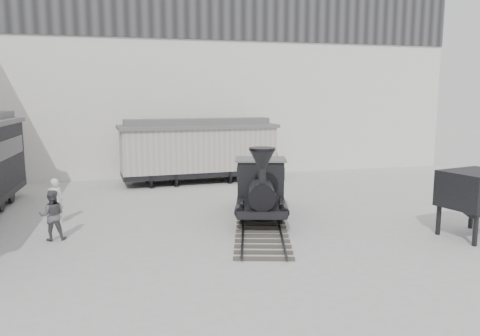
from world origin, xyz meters
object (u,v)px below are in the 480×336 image
object	(u,v)px
locomotive	(261,192)
visitor_b	(52,215)
boxcar	(198,149)
visitor_a	(55,201)
coal_hopper	(475,194)

from	to	relation	value
locomotive	visitor_b	xyz separation A→B (m)	(-7.48, -0.77, -0.24)
locomotive	boxcar	xyz separation A→B (m)	(-0.99, 8.49, 0.77)
boxcar	locomotive	bearing A→B (deg)	-86.89
locomotive	visitor_a	size ratio (longest dim) A/B	4.93
locomotive	boxcar	bearing A→B (deg)	112.42
coal_hopper	locomotive	bearing A→B (deg)	135.23
coal_hopper	visitor_a	bearing A→B (deg)	146.43
locomotive	coal_hopper	xyz separation A→B (m)	(6.37, -4.00, 0.39)
visitor_b	visitor_a	bearing A→B (deg)	-88.03
visitor_a	visitor_b	distance (m)	2.14
locomotive	boxcar	world-z (taller)	boxcar
locomotive	visitor_b	world-z (taller)	locomotive
visitor_a	locomotive	bearing A→B (deg)	149.90
visitor_b	coal_hopper	world-z (taller)	coal_hopper
boxcar	coal_hopper	xyz separation A→B (m)	(7.36, -12.49, -0.37)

